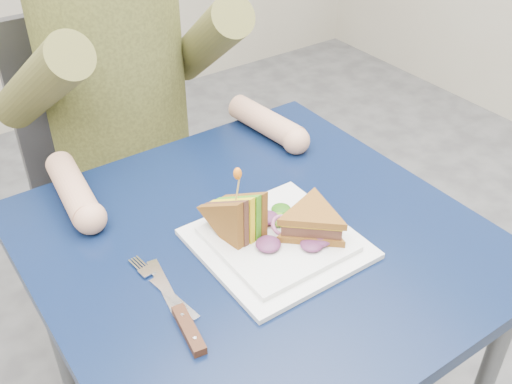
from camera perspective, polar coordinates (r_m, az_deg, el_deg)
table at (r=1.11m, az=0.19°, el=-7.46°), size 0.75×0.75×0.73m
chair at (r=1.67m, az=-13.33°, el=3.13°), size 0.42×0.40×0.93m
diner at (r=1.40m, az=-13.55°, el=14.01°), size 0.54×0.59×0.74m
plate at (r=1.04m, az=2.04°, el=-4.77°), size 0.26×0.26×0.02m
sandwich_flat at (r=1.03m, az=5.38°, el=-2.82°), size 0.19×0.19×0.05m
sandwich_upright at (r=1.02m, az=-1.68°, el=-2.53°), size 0.09×0.14×0.14m
fork at (r=0.98m, az=-8.76°, el=-9.08°), size 0.04×0.18×0.01m
knife at (r=0.92m, az=-6.88°, el=-12.09°), size 0.05×0.22×0.02m
toothpick at (r=0.98m, az=-1.74°, el=0.41°), size 0.01×0.01×0.06m
toothpick_frill at (r=0.96m, az=-1.77°, el=1.76°), size 0.01×0.01×0.02m
lettuce_spill at (r=1.03m, az=1.96°, el=-3.48°), size 0.15×0.13×0.02m
onion_ring at (r=1.03m, az=2.57°, el=-3.21°), size 0.04×0.04×0.02m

